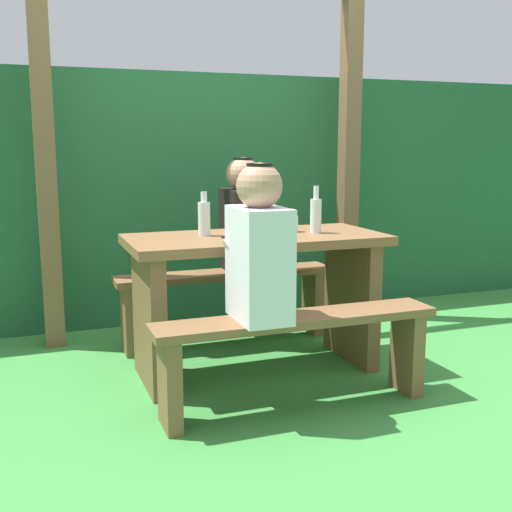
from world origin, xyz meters
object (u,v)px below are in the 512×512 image
Objects in this scene: bottle_center at (204,217)px; person_black_coat at (243,219)px; picnic_table at (256,280)px; person_white_shirt at (259,249)px; drinking_glass at (292,224)px; bench_near at (297,343)px; bench_far at (226,292)px; bottle_left at (262,217)px; bottle_right at (316,214)px; cell_phone at (235,238)px.

person_black_coat is at bearing 50.87° from bottle_center.
picnic_table is 0.65m from person_white_shirt.
drinking_glass is 0.38× the size of bottle_center.
bench_far is at bearing 90.00° from bench_near.
person_black_coat is at bearing 83.86° from bench_near.
bottle_left is 1.05× the size of bottle_center.
bottle_right reaches higher than bottle_left.
cell_phone is (0.12, -0.16, -0.10)m from bottle_center.
person_white_shirt reaches higher than cell_phone.
bottle_right is at bearing -40.65° from drinking_glass.
bench_far is 5.56× the size of bottle_left.
bottle_center reaches higher than bench_near.
bench_far is at bearing 90.00° from picnic_table.
picnic_table is 0.59m from bench_far.
drinking_glass is at bearing -8.15° from cell_phone.
bottle_center is (-0.51, 0.02, 0.05)m from drinking_glass.
person_black_coat is at bearing 110.69° from bottle_right.
bottle_center is (-0.27, 0.08, 0.35)m from picnic_table.
bench_far is 15.45× the size of drinking_glass.
bottle_left is at bearing 177.53° from bottle_right.
person_black_coat is 0.51m from drinking_glass.
drinking_glass reaches higher than picnic_table.
picnic_table is at bearing -90.00° from bench_far.
person_black_coat is 7.94× the size of drinking_glass.
bottle_left is at bearing -34.20° from picnic_table.
drinking_glass is (0.24, -0.50, 0.49)m from bench_far.
person_white_shirt and person_black_coat have the same top height.
picnic_table is at bearing -166.44° from drinking_glass.
bench_far is 0.79m from bottle_left.
bench_near is at bearing -111.02° from drinking_glass.
drinking_glass is (0.24, 0.06, 0.30)m from picnic_table.
bottle_left is 0.32m from bottle_center.
picnic_table is 5.85× the size of bottle_center.
person_white_shirt is at bearing -123.90° from cell_phone.
person_white_shirt is (-0.19, 0.00, 0.47)m from bench_near.
drinking_glass is (0.43, 0.61, 0.02)m from person_white_shirt.
drinking_glass is at bearing -2.12° from bottle_center.
bottle_right is 0.62m from bottle_center.
person_white_shirt is 0.59m from bottle_left.
person_white_shirt is 0.75m from drinking_glass.
bottle_left is (0.03, 0.54, 0.54)m from bench_near.
bench_near is 1.95× the size of person_black_coat.
bottle_center is (-0.08, 0.63, 0.08)m from person_white_shirt.
cell_phone is (-0.49, -0.05, -0.10)m from bottle_right.
drinking_glass reaches higher than bench_far.
picnic_table is at bearing 90.00° from bench_near.
person_white_shirt reaches higher than bottle_left.
bench_near is 1.00× the size of bench_far.
picnic_table is 5.31× the size of bottle_right.
bench_near is 15.45× the size of drinking_glass.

